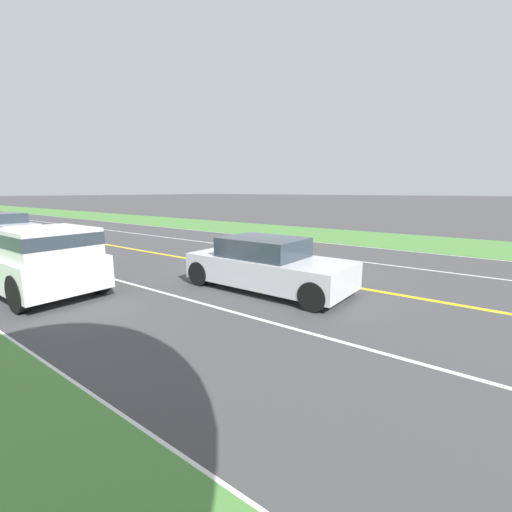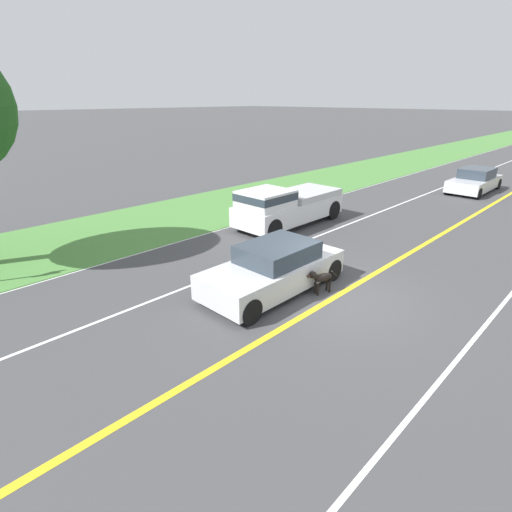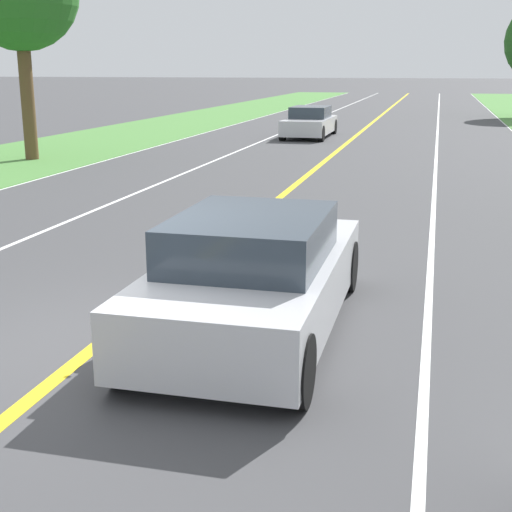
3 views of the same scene
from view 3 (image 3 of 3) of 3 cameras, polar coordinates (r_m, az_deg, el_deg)
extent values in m
plane|color=#424244|center=(8.05, -12.59, -6.99)|extent=(400.00, 400.00, 0.00)
cube|color=yellow|center=(8.05, -12.59, -6.96)|extent=(0.18, 160.00, 0.01)
cube|color=white|center=(7.26, 13.34, -9.47)|extent=(0.10, 160.00, 0.01)
cube|color=silver|center=(8.14, -0.05, -2.36)|extent=(1.86, 4.43, 0.70)
cube|color=#2D3842|center=(7.82, -0.36, 1.49)|extent=(1.60, 2.13, 0.51)
cylinder|color=black|center=(9.73, 7.33, -0.80)|extent=(0.22, 0.68, 0.68)
cylinder|color=black|center=(6.42, 3.40, -9.14)|extent=(0.22, 0.68, 0.68)
cylinder|color=black|center=(10.06, -2.22, -0.18)|extent=(0.22, 0.68, 0.68)
cylinder|color=black|center=(6.90, -10.56, -7.61)|extent=(0.22, 0.68, 0.68)
ellipsoid|color=black|center=(7.75, -9.80, -3.96)|extent=(0.36, 0.63, 0.26)
cylinder|color=black|center=(7.95, -8.34, -5.71)|extent=(0.07, 0.07, 0.35)
cylinder|color=black|center=(7.66, -10.36, -6.61)|extent=(0.07, 0.07, 0.35)
cylinder|color=black|center=(8.04, -9.08, -5.52)|extent=(0.07, 0.07, 0.35)
cylinder|color=black|center=(7.75, -11.10, -6.41)|extent=(0.07, 0.07, 0.35)
cylinder|color=black|center=(7.90, -8.62, -2.77)|extent=(0.17, 0.19, 0.16)
sphere|color=black|center=(7.96, -8.15, -2.18)|extent=(0.26, 0.26, 0.20)
ellipsoid|color=#331E14|center=(8.06, -7.51, -2.04)|extent=(0.12, 0.12, 0.08)
cone|color=black|center=(7.89, -7.90, -1.73)|extent=(0.08, 0.08, 0.09)
cone|color=black|center=(7.96, -8.52, -1.61)|extent=(0.08, 0.08, 0.09)
cylinder|color=black|center=(7.46, -11.80, -4.49)|extent=(0.11, 0.23, 0.22)
cube|color=silver|center=(31.49, 4.30, 10.37)|extent=(1.78, 4.50, 0.64)
cube|color=#2D3842|center=(31.63, 4.38, 11.41)|extent=(1.54, 2.16, 0.48)
cylinder|color=black|center=(29.87, 2.14, 9.82)|extent=(0.22, 0.65, 0.65)
cylinder|color=black|center=(33.44, 3.47, 10.35)|extent=(0.22, 0.65, 0.65)
cylinder|color=black|center=(29.58, 5.23, 9.72)|extent=(0.22, 0.65, 0.65)
cylinder|color=black|center=(33.18, 6.24, 10.25)|extent=(0.22, 0.65, 0.65)
cylinder|color=brown|center=(24.55, -17.82, 12.04)|extent=(0.43, 0.43, 4.06)
camera|label=1|loc=(13.76, 38.11, 10.41)|focal=24.00mm
camera|label=2|loc=(17.86, -16.88, 21.54)|focal=28.00mm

